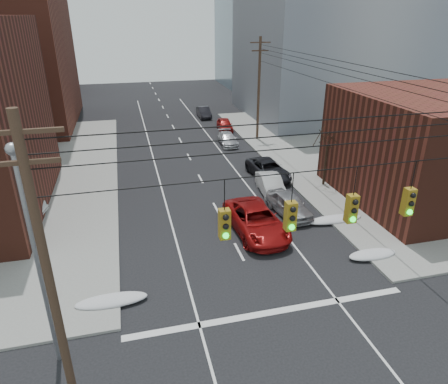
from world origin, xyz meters
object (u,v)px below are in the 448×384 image
parked_car_e (225,125)px  lot_car_b (11,180)px  lot_car_a (10,207)px  red_pickup (256,221)px  parked_car_a (289,204)px  parked_car_c (268,170)px  parked_car_f (204,112)px  parked_car_d (228,139)px  parked_car_b (271,185)px

parked_car_e → lot_car_b: size_ratio=0.80×
lot_car_b → lot_car_a: bearing=-164.6°
red_pickup → parked_car_a: size_ratio=1.38×
red_pickup → parked_car_a: bearing=27.8°
parked_car_a → lot_car_b: (-20.02, 9.46, 0.11)m
parked_car_c → parked_car_f: 23.25m
parked_car_a → parked_car_c: parked_car_a is taller
parked_car_c → parked_car_d: size_ratio=1.24×
parked_car_d → parked_car_e: parked_car_e is taller
parked_car_a → parked_car_c: bearing=76.0°
parked_car_f → parked_car_d: bearing=-89.4°
parked_car_d → lot_car_a: 23.07m
parked_car_f → lot_car_a: size_ratio=0.93×
parked_car_b → parked_car_f: (0.00, 26.46, -0.03)m
red_pickup → parked_car_a: (3.10, 1.89, -0.10)m
lot_car_b → red_pickup: bearing=-119.3°
lot_car_b → parked_car_a: bearing=-110.8°
parked_car_a → parked_car_b: bearing=83.9°
parked_car_c → parked_car_b: bearing=-111.3°
red_pickup → parked_car_c: bearing=61.7°
lot_car_b → parked_car_b: bearing=-101.4°
parked_car_f → parked_car_a: bearing=-89.4°
parked_car_a → parked_car_e: bearing=81.1°
parked_car_a → parked_car_f: 30.19m
parked_car_f → lot_car_b: 28.81m
red_pickup → parked_car_f: (3.10, 32.08, -0.16)m
parked_car_f → lot_car_b: lot_car_b is taller
red_pickup → parked_car_c: red_pickup is taller
parked_car_b → parked_car_d: 13.46m
red_pickup → parked_car_d: 19.33m
parked_car_a → parked_car_d: (0.00, 17.18, -0.14)m
parked_car_e → parked_car_b: bearing=-86.9°
parked_car_b → parked_car_f: bearing=95.3°
parked_car_b → parked_car_e: (1.12, 19.17, -0.02)m
parked_car_d → red_pickup: bearing=-96.1°
red_pickup → parked_car_c: (4.06, 8.85, -0.12)m
red_pickup → parked_car_d: (3.10, 19.08, -0.23)m
parked_car_c → lot_car_a: (-19.95, -2.88, 0.15)m
parked_car_e → parked_car_c: bearing=-84.1°
parked_car_b → lot_car_a: bearing=-175.7°
red_pickup → parked_car_d: bearing=77.1°
parked_car_b → lot_car_a: size_ratio=0.98×
parked_car_a → parked_car_b: parked_car_a is taller
parked_car_f → parked_car_e: bearing=-80.6°
parked_car_b → parked_car_d: size_ratio=1.03×
parked_car_a → parked_car_d: size_ratio=1.03×
red_pickup → parked_car_c: 9.74m
red_pickup → lot_car_a: 16.98m
lot_car_a → lot_car_b: 5.48m
parked_car_f → parked_car_c: bearing=-87.0°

